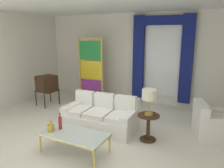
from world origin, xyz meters
name	(u,v)px	position (x,y,z in m)	size (l,w,h in m)	color
ground_plane	(96,136)	(0.00, 0.00, 0.00)	(16.00, 16.00, 0.00)	silver
wall_rear	(141,59)	(0.00, 3.06, 1.50)	(8.00, 0.12, 3.00)	white
wall_left	(5,60)	(-3.66, 0.60, 1.50)	(0.12, 7.00, 3.00)	white
ceiling_slab	(111,3)	(0.00, 0.80, 3.02)	(8.00, 7.60, 0.04)	white
curtained_window	(162,53)	(0.73, 2.89, 1.74)	(2.00, 0.17, 2.70)	white
couch_white_long	(102,116)	(-0.10, 0.46, 0.30)	(1.79, 0.98, 0.86)	white
coffee_table	(74,135)	(0.01, -0.82, 0.38)	(1.32, 0.67, 0.41)	silver
bottle_blue_decanter	(51,127)	(-0.47, -0.94, 0.49)	(0.13, 0.13, 0.24)	gold
bottle_crystal_tall	(60,122)	(-0.37, -0.77, 0.56)	(0.07, 0.07, 0.36)	maroon
vintage_tv	(47,84)	(-2.58, 1.24, 0.73)	(0.62, 0.69, 1.35)	#382314
armchair_white	(211,125)	(2.38, 1.17, 0.29)	(1.02, 1.01, 0.80)	white
stained_glass_divider	(91,71)	(-1.55, 2.30, 1.06)	(0.95, 0.05, 2.20)	gold
peacock_figurine	(92,99)	(-1.24, 1.85, 0.22)	(0.44, 0.60, 0.50)	beige
round_side_table	(148,125)	(1.14, 0.35, 0.36)	(0.48, 0.48, 0.59)	#382314
table_lamp_brass	(149,96)	(1.14, 0.35, 1.03)	(0.32, 0.32, 0.57)	#B29338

